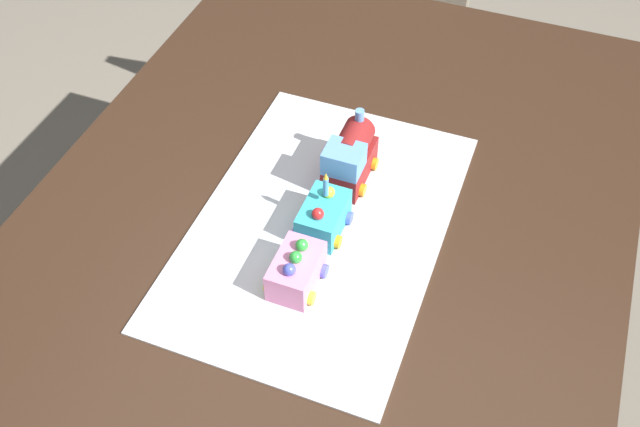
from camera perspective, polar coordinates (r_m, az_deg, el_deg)
ground_plane at (r=1.85m, az=0.43°, el=-15.33°), size 8.00×8.00×0.00m
dining_table at (r=1.31m, az=0.59°, el=-2.96°), size 1.40×1.00×0.74m
chair at (r=2.20m, az=6.04°, el=15.61°), size 0.44×0.44×0.86m
cake_board at (r=1.20m, az=0.00°, el=-1.01°), size 0.60×0.40×0.00m
cake_locomotive at (r=1.25m, az=2.37°, el=4.45°), size 0.14×0.08×0.12m
cake_car_gondola_turquoise at (r=1.18m, az=0.27°, el=-0.25°), size 0.10×0.08×0.07m
cake_car_flatbed_bubblegum at (r=1.11m, az=-1.89°, el=-4.51°), size 0.10×0.08×0.07m
birthday_candle at (r=1.13m, az=0.46°, el=2.31°), size 0.01×0.01×0.05m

